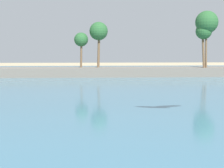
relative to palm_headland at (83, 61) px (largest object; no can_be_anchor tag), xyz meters
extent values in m
cube|color=teal|center=(0.56, -10.25, -3.12)|extent=(220.00, 100.40, 0.06)
cube|color=slate|center=(0.56, -0.05, -2.25)|extent=(97.18, 6.00, 1.80)
cylinder|color=brown|center=(3.03, 0.73, 2.24)|extent=(0.69, 0.75, 7.20)
sphere|color=#285B2D|center=(3.03, 0.73, 5.83)|extent=(3.62, 3.62, 3.62)
cylinder|color=brown|center=(23.51, -1.17, 2.21)|extent=(0.86, 0.64, 7.13)
sphere|color=#285B2D|center=(23.51, -1.17, 5.76)|extent=(3.15, 3.15, 3.15)
cylinder|color=brown|center=(24.03, -1.24, 3.08)|extent=(0.65, 0.55, 8.86)
sphere|color=#285B2D|center=(24.03, -1.24, 7.51)|extent=(4.41, 4.41, 4.41)
cylinder|color=brown|center=(-0.43, 0.64, 1.41)|extent=(0.54, 0.71, 5.54)
sphere|color=#285B2D|center=(-0.43, 0.64, 4.17)|extent=(2.76, 2.76, 2.76)
camera|label=1|loc=(2.13, -69.19, 2.68)|focal=56.26mm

